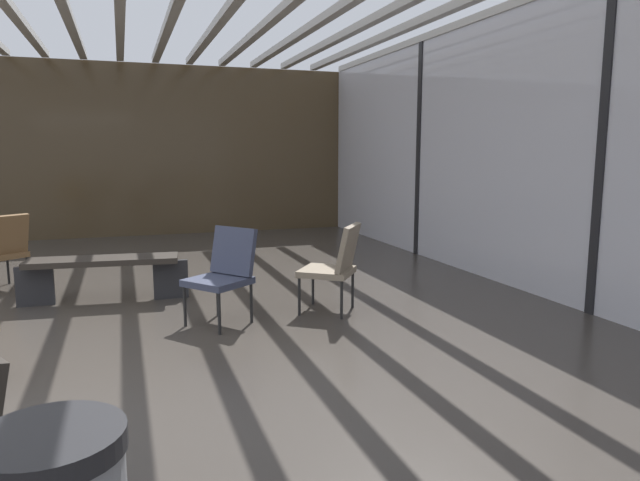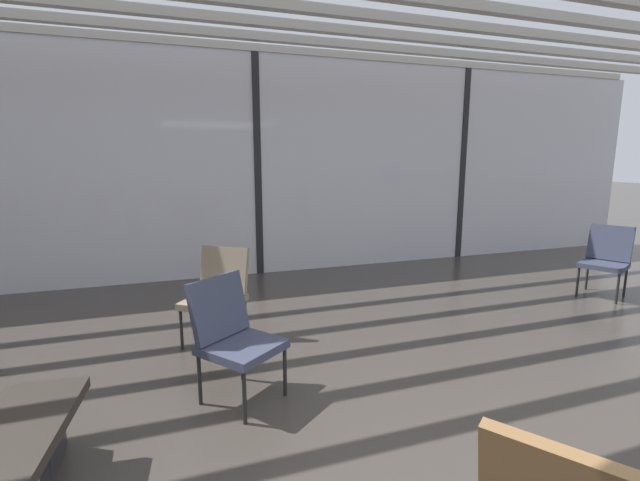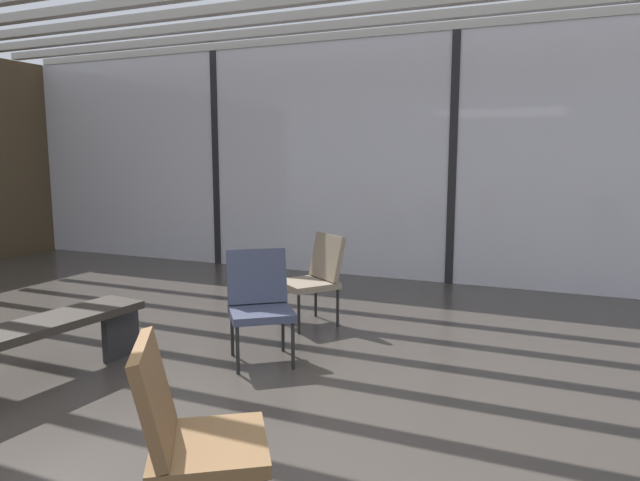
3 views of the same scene
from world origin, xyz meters
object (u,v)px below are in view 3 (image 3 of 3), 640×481
(lounge_chair_4, at_px, (316,274))
(lounge_chair_0, at_px, (187,429))
(parked_airplane, at_px, (456,135))
(waiting_bench, at_px, (45,335))
(lounge_chair_2, at_px, (259,299))

(lounge_chair_4, bearing_deg, lounge_chair_0, -39.45)
(parked_airplane, bearing_deg, waiting_bench, -96.37)
(lounge_chair_0, relative_size, waiting_bench, 0.51)
(lounge_chair_0, bearing_deg, lounge_chair_2, -12.22)
(lounge_chair_0, bearing_deg, lounge_chair_4, -19.56)
(lounge_chair_0, bearing_deg, parked_airplane, -29.26)
(lounge_chair_4, relative_size, waiting_bench, 0.51)
(parked_airplane, bearing_deg, lounge_chair_4, -89.60)
(waiting_bench, bearing_deg, lounge_chair_2, -40.77)
(lounge_chair_0, distance_m, lounge_chair_4, 3.21)
(parked_airplane, relative_size, lounge_chair_0, 13.77)
(lounge_chair_2, bearing_deg, lounge_chair_0, -105.89)
(parked_airplane, xyz_separation_m, waiting_bench, (-1.10, -9.82, -1.71))
(lounge_chair_0, relative_size, lounge_chair_2, 1.00)
(lounge_chair_2, distance_m, lounge_chair_4, 1.07)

